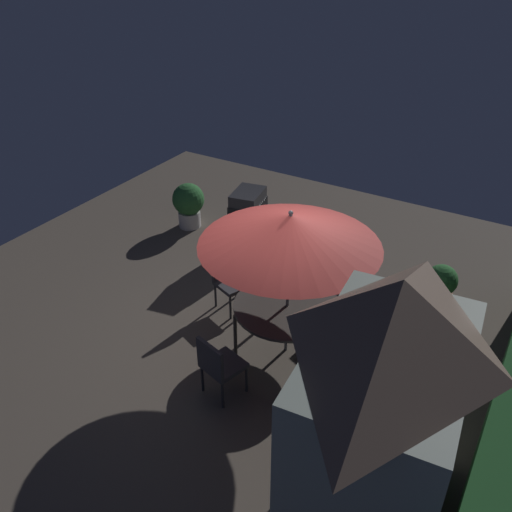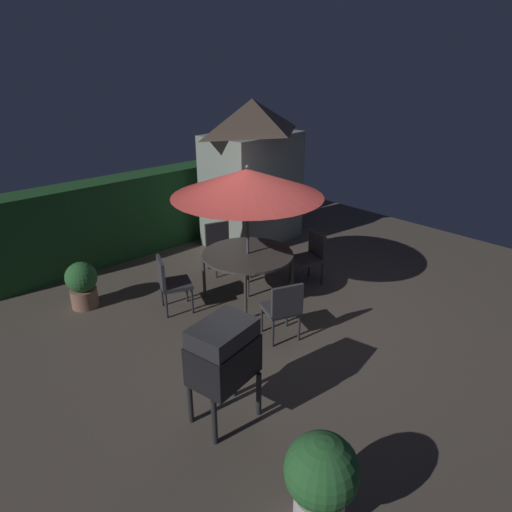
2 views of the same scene
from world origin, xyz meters
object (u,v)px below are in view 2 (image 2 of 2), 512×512
object	(u,v)px
chair_toward_house	(220,244)
potted_plant_by_grill	(321,478)
bbq_grill	(223,354)
potted_plant_by_shed	(82,284)
garden_shed	(252,172)
patio_umbrella	(247,183)
chair_near_shed	(170,281)
chair_toward_hedge	(311,255)
chair_far_side	(283,307)
patio_table	(248,256)

from	to	relation	value
chair_toward_house	potted_plant_by_grill	world-z (taller)	potted_plant_by_grill
bbq_grill	potted_plant_by_shed	world-z (taller)	bbq_grill
garden_shed	potted_plant_by_shed	world-z (taller)	garden_shed
patio_umbrella	potted_plant_by_shed	distance (m)	3.05
chair_near_shed	potted_plant_by_shed	distance (m)	1.43
patio_umbrella	potted_plant_by_grill	world-z (taller)	patio_umbrella
chair_toward_house	potted_plant_by_grill	distance (m)	5.25
patio_umbrella	chair_toward_house	world-z (taller)	patio_umbrella
chair_toward_hedge	potted_plant_by_grill	xyz separation A→B (m)	(-3.46, -3.07, -0.01)
chair_toward_house	potted_plant_by_shed	bearing A→B (deg)	170.43
garden_shed	potted_plant_by_shed	size ratio (longest dim) A/B	3.90
patio_umbrella	chair_near_shed	world-z (taller)	patio_umbrella
garden_shed	chair_toward_hedge	distance (m)	2.52
chair_far_side	chair_toward_hedge	world-z (taller)	same
patio_table	chair_toward_house	world-z (taller)	chair_toward_house
chair_toward_house	garden_shed	bearing A→B (deg)	26.28
chair_toward_hedge	potted_plant_by_grill	bearing A→B (deg)	-138.46
potted_plant_by_grill	chair_toward_house	bearing A→B (deg)	60.05
chair_toward_hedge	chair_toward_house	bearing A→B (deg)	119.64
patio_umbrella	potted_plant_by_shed	xyz separation A→B (m)	(-2.12, 1.57, -1.55)
chair_far_side	chair_toward_hedge	size ratio (longest dim) A/B	1.00
bbq_grill	patio_umbrella	bearing A→B (deg)	42.55
patio_table	potted_plant_by_shed	world-z (taller)	patio_table
patio_table	bbq_grill	bearing A→B (deg)	-137.45
chair_toward_house	potted_plant_by_grill	size ratio (longest dim) A/B	0.99
potted_plant_by_grill	patio_umbrella	bearing A→B (deg)	56.18
garden_shed	chair_near_shed	bearing A→B (deg)	-155.14
patio_umbrella	bbq_grill	distance (m)	3.01
chair_toward_house	chair_near_shed	bearing A→B (deg)	-156.57
garden_shed	chair_far_side	distance (m)	4.05
bbq_grill	chair_far_side	distance (m)	1.73
garden_shed	patio_table	bearing A→B (deg)	-134.33
patio_table	patio_umbrella	distance (m)	1.21
chair_toward_hedge	chair_toward_house	xyz separation A→B (m)	(-0.84, 1.48, 0.00)
patio_table	chair_toward_hedge	distance (m)	1.25
potted_plant_by_grill	chair_near_shed	bearing A→B (deg)	74.22
chair_near_shed	potted_plant_by_shed	bearing A→B (deg)	131.22
potted_plant_by_grill	bbq_grill	bearing A→B (deg)	82.01
patio_table	potted_plant_by_grill	distance (m)	4.09
patio_table	potted_plant_by_shed	distance (m)	2.65
garden_shed	chair_toward_house	bearing A→B (deg)	-153.72
patio_umbrella	chair_near_shed	size ratio (longest dim) A/B	2.60
bbq_grill	chair_toward_house	world-z (taller)	bbq_grill
bbq_grill	potted_plant_by_shed	size ratio (longest dim) A/B	1.58
garden_shed	chair_near_shed	distance (m)	3.48
chair_toward_house	potted_plant_by_shed	size ratio (longest dim) A/B	1.19
bbq_grill	chair_far_side	world-z (taller)	bbq_grill
chair_toward_hedge	garden_shed	bearing A→B (deg)	73.37
chair_toward_hedge	potted_plant_by_shed	bearing A→B (deg)	150.16
garden_shed	bbq_grill	bearing A→B (deg)	-135.93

